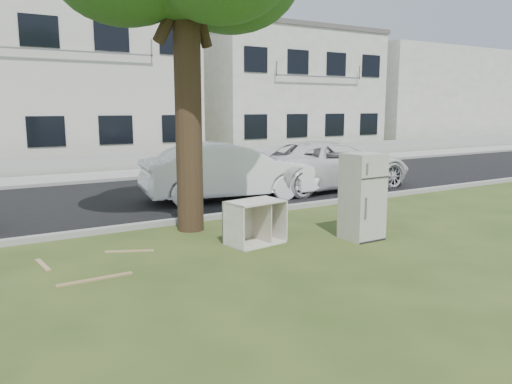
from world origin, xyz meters
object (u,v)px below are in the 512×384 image
fridge (362,196)px  car_right (330,164)px  car_center (229,171)px  cabinet (255,222)px

fridge → car_right: size_ratio=0.31×
car_center → car_right: size_ratio=0.89×
car_center → car_right: bearing=-79.4°
fridge → cabinet: 2.15m
cabinet → car_right: size_ratio=0.20×
fridge → car_right: (3.47, 5.16, -0.09)m
fridge → car_center: (-0.21, 5.08, -0.05)m
cabinet → car_right: bearing=31.3°
fridge → car_center: size_ratio=0.35×
fridge → car_right: fridge is taller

